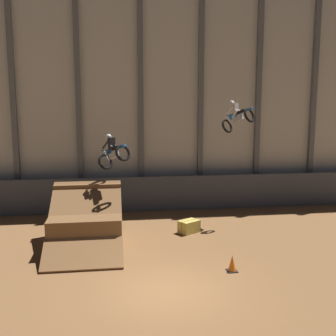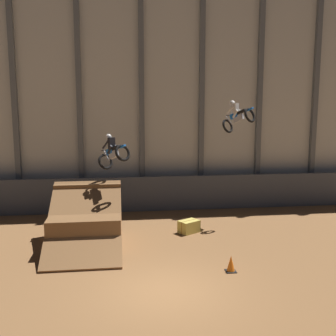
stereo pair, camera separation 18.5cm
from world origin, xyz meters
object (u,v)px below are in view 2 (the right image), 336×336
object	(u,v)px
rider_bike_left_air	(113,152)
rider_bike_right_air	(237,116)
traffic_cone_near_ramp	(231,264)
dirt_ramp	(87,223)
hay_bale_trackside	(189,226)

from	to	relation	value
rider_bike_left_air	rider_bike_right_air	xyz separation A→B (m)	(6.02, 1.61, 1.50)
rider_bike_right_air	traffic_cone_near_ramp	size ratio (longest dim) A/B	3.07
dirt_ramp	rider_bike_left_air	size ratio (longest dim) A/B	2.47
dirt_ramp	hay_bale_trackside	distance (m)	4.63
dirt_ramp	rider_bike_left_air	distance (m)	3.22
rider_bike_left_air	traffic_cone_near_ramp	distance (m)	6.97
rider_bike_left_air	traffic_cone_near_ramp	size ratio (longest dim) A/B	3.08
dirt_ramp	hay_bale_trackside	world-z (taller)	dirt_ramp
rider_bike_right_air	hay_bale_trackside	world-z (taller)	rider_bike_right_air
dirt_ramp	rider_bike_left_air	xyz separation A→B (m)	(1.14, 0.87, 2.88)
dirt_ramp	traffic_cone_near_ramp	xyz separation A→B (m)	(5.19, -3.63, -0.57)
traffic_cone_near_ramp	hay_bale_trackside	size ratio (longest dim) A/B	0.54
rider_bike_left_air	rider_bike_right_air	world-z (taller)	rider_bike_right_air
traffic_cone_near_ramp	hay_bale_trackside	bearing A→B (deg)	98.62
hay_bale_trackside	rider_bike_left_air	bearing A→B (deg)	179.18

